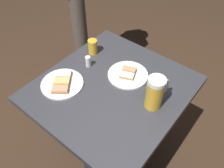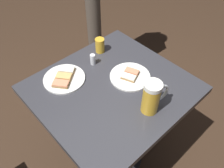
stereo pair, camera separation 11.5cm
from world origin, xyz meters
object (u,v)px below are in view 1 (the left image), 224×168
object	(u,v)px
plate_near	(62,83)
salt_shaker	(88,61)
plate_far	(128,74)
beer_glass_small	(93,47)
beer_mug	(156,92)

from	to	relation	value
plate_near	salt_shaker	size ratio (longest dim) A/B	3.45
plate_far	beer_glass_small	size ratio (longest dim) A/B	2.48
plate_near	beer_glass_small	distance (m)	0.30
plate_near	salt_shaker	bearing A→B (deg)	87.78
salt_shaker	beer_glass_small	bearing A→B (deg)	119.52
plate_far	salt_shaker	bearing A→B (deg)	-160.82
beer_mug	beer_glass_small	xyz separation A→B (m)	(-0.48, 0.11, -0.04)
beer_glass_small	beer_mug	bearing A→B (deg)	-12.85
plate_near	salt_shaker	xyz separation A→B (m)	(0.01, 0.19, 0.02)
plate_far	salt_shaker	world-z (taller)	salt_shaker
plate_near	plate_far	distance (m)	0.35
plate_far	beer_glass_small	bearing A→B (deg)	174.31
plate_near	plate_far	bearing A→B (deg)	49.84
beer_mug	beer_glass_small	distance (m)	0.50
beer_mug	salt_shaker	size ratio (longest dim) A/B	2.73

